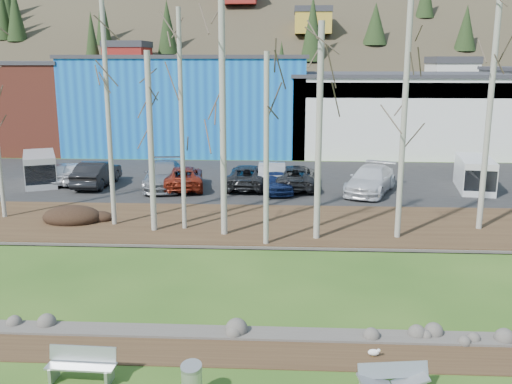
# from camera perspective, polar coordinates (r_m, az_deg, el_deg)

# --- Properties ---
(dirt_strip) EXTENTS (80.00, 1.80, 0.03)m
(dirt_strip) POSITION_cam_1_polar(r_m,az_deg,el_deg) (16.63, -6.32, -15.44)
(dirt_strip) COLOR #382616
(dirt_strip) RESTS_ON ground
(near_bank_rocks) EXTENTS (80.00, 0.80, 0.50)m
(near_bank_rocks) POSITION_cam_1_polar(r_m,az_deg,el_deg) (17.51, -5.77, -13.93)
(near_bank_rocks) COLOR #47423D
(near_bank_rocks) RESTS_ON ground
(river) EXTENTS (80.00, 8.00, 0.90)m
(river) POSITION_cam_1_polar(r_m,az_deg,el_deg) (21.21, -4.07, -8.92)
(river) COLOR #131F32
(river) RESTS_ON ground
(far_bank_rocks) EXTENTS (80.00, 0.80, 0.46)m
(far_bank_rocks) POSITION_cam_1_polar(r_m,az_deg,el_deg) (25.03, -2.91, -5.41)
(far_bank_rocks) COLOR #47423D
(far_bank_rocks) RESTS_ON ground
(far_bank) EXTENTS (80.00, 7.00, 0.15)m
(far_bank) POSITION_cam_1_polar(r_m,az_deg,el_deg) (28.05, -2.23, -3.19)
(far_bank) COLOR #382616
(far_bank) RESTS_ON ground
(parking_lot) EXTENTS (80.00, 14.00, 0.14)m
(parking_lot) POSITION_cam_1_polar(r_m,az_deg,el_deg) (38.20, -0.78, 1.22)
(parking_lot) COLOR black
(parking_lot) RESTS_ON ground
(building_blue) EXTENTS (20.40, 12.24, 8.30)m
(building_blue) POSITION_cam_1_polar(r_m,az_deg,el_deg) (52.14, -6.40, 8.87)
(building_blue) COLOR #1153B0
(building_blue) RESTS_ON ground
(building_white) EXTENTS (18.36, 12.24, 6.80)m
(building_white) POSITION_cam_1_polar(r_m,az_deg,el_deg) (52.34, 13.64, 7.79)
(building_white) COLOR white
(building_white) RESTS_ON ground
(bench_intact) EXTENTS (1.75, 0.60, 0.87)m
(bench_intact) POSITION_cam_1_polar(r_m,az_deg,el_deg) (15.65, -17.03, -16.20)
(bench_intact) COLOR silver
(bench_intact) RESTS_ON ground
(bench_damaged) EXTENTS (1.78, 0.79, 0.77)m
(bench_damaged) POSITION_cam_1_polar(r_m,az_deg,el_deg) (14.86, 13.52, -17.84)
(bench_damaged) COLOR silver
(bench_damaged) RESTS_ON ground
(litter_bin) EXTENTS (0.58, 0.58, 0.85)m
(litter_bin) POSITION_cam_1_polar(r_m,az_deg,el_deg) (14.38, -6.44, -18.51)
(litter_bin) COLOR silver
(litter_bin) RESTS_ON ground
(seagull) EXTENTS (0.37, 0.18, 0.27)m
(seagull) POSITION_cam_1_polar(r_m,az_deg,el_deg) (16.48, 11.73, -15.41)
(seagull) COLOR gold
(seagull) RESTS_ON ground
(dirt_mound) EXTENTS (2.89, 2.04, 0.57)m
(dirt_mound) POSITION_cam_1_polar(r_m,az_deg,el_deg) (29.56, -17.93, -2.25)
(dirt_mound) COLOR black
(dirt_mound) RESTS_ON far_bank
(birch_1) EXTENTS (0.27, 0.27, 8.19)m
(birch_1) POSITION_cam_1_polar(r_m,az_deg,el_deg) (26.34, -10.48, 4.83)
(birch_1) COLOR #B2B0A2
(birch_1) RESTS_ON far_bank
(birch_2) EXTENTS (0.22, 0.22, 10.84)m
(birch_2) POSITION_cam_1_polar(r_m,az_deg,el_deg) (27.61, -14.58, 7.77)
(birch_2) COLOR #B2B0A2
(birch_2) RESTS_ON far_bank
(birch_3) EXTENTS (0.28, 0.28, 10.33)m
(birch_3) POSITION_cam_1_polar(r_m,az_deg,el_deg) (25.19, -3.33, 7.11)
(birch_3) COLOR #B2B0A2
(birch_3) RESTS_ON far_bank
(birch_4) EXTENTS (0.21, 0.21, 10.03)m
(birch_4) POSITION_cam_1_polar(r_m,az_deg,el_deg) (26.31, -7.45, 6.95)
(birch_4) COLOR #B2B0A2
(birch_4) RESTS_ON far_bank
(birch_5) EXTENTS (0.23, 0.23, 8.13)m
(birch_5) POSITION_cam_1_polar(r_m,az_deg,el_deg) (23.93, 1.04, 4.15)
(birch_5) COLOR #B2B0A2
(birch_5) RESTS_ON far_bank
(birch_6) EXTENTS (0.27, 0.27, 9.36)m
(birch_6) POSITION_cam_1_polar(r_m,az_deg,el_deg) (24.75, 6.31, 5.81)
(birch_6) COLOR #B2B0A2
(birch_6) RESTS_ON far_bank
(birch_7) EXTENTS (0.25, 0.25, 10.92)m
(birch_7) POSITION_cam_1_polar(r_m,az_deg,el_deg) (25.47, 14.60, 7.45)
(birch_7) COLOR #B2B0A2
(birch_7) RESTS_ON far_bank
(birch_8) EXTENTS (0.26, 0.26, 12.73)m
(birch_8) POSITION_cam_1_polar(r_m,az_deg,el_deg) (27.98, 22.47, 9.21)
(birch_8) COLOR #B2B0A2
(birch_8) RESTS_ON far_bank
(car_0) EXTENTS (2.99, 4.34, 1.37)m
(car_0) POSITION_cam_1_polar(r_m,az_deg,el_deg) (38.63, -17.80, 1.87)
(car_0) COLOR white
(car_0) RESTS_ON parking_lot
(car_1) EXTENTS (1.83, 4.90, 1.60)m
(car_1) POSITION_cam_1_polar(r_m,az_deg,el_deg) (37.24, -15.62, 1.79)
(car_1) COLOR black
(car_1) RESTS_ON parking_lot
(car_2) EXTENTS (3.09, 5.33, 1.40)m
(car_2) POSITION_cam_1_polar(r_m,az_deg,el_deg) (35.51, -7.25, 1.47)
(car_2) COLOR maroon
(car_2) RESTS_ON parking_lot
(car_3) EXTENTS (2.91, 5.73, 1.59)m
(car_3) POSITION_cam_1_polar(r_m,az_deg,el_deg) (35.88, -9.21, 1.69)
(car_3) COLOR gray
(car_3) RESTS_ON parking_lot
(car_4) EXTENTS (2.33, 4.18, 1.35)m
(car_4) POSITION_cam_1_polar(r_m,az_deg,el_deg) (34.22, 2.03, 1.08)
(car_4) COLOR #14224E
(car_4) RESTS_ON parking_lot
(car_5) EXTENTS (1.74, 4.76, 1.56)m
(car_5) POSITION_cam_1_polar(r_m,az_deg,el_deg) (35.97, 1.61, 1.85)
(car_5) COLOR #ACACAE
(car_5) RESTS_ON parking_lot
(car_6) EXTENTS (2.53, 5.19, 1.42)m
(car_6) POSITION_cam_1_polar(r_m,az_deg,el_deg) (35.47, 4.00, 1.55)
(car_6) COLOR #292A2C
(car_6) RESTS_ON parking_lot
(car_7) EXTENTS (4.07, 5.88, 1.58)m
(car_7) POSITION_cam_1_polar(r_m,az_deg,el_deg) (34.74, 11.40, 1.21)
(car_7) COLOR white
(car_7) RESTS_ON parking_lot
(car_8) EXTENTS (2.53, 5.19, 1.42)m
(car_8) POSITION_cam_1_polar(r_m,az_deg,el_deg) (35.54, -0.83, 1.61)
(car_8) COLOR #292A2C
(car_8) RESTS_ON parking_lot
(car_9) EXTENTS (2.99, 4.34, 1.37)m
(car_9) POSITION_cam_1_polar(r_m,az_deg,el_deg) (38.90, -18.84, 1.87)
(car_9) COLOR white
(car_9) RESTS_ON parking_lot
(van_white) EXTENTS (2.54, 4.72, 1.96)m
(van_white) POSITION_cam_1_polar(r_m,az_deg,el_deg) (37.18, 21.05, 1.66)
(van_white) COLOR white
(van_white) RESTS_ON parking_lot
(van_grey) EXTENTS (3.53, 4.84, 1.95)m
(van_grey) POSITION_cam_1_polar(r_m,az_deg,el_deg) (38.91, -20.79, 2.15)
(van_grey) COLOR #B4B6B9
(van_grey) RESTS_ON parking_lot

